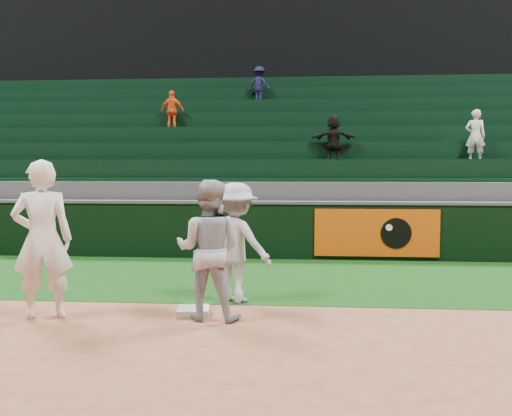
# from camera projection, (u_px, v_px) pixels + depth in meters

# --- Properties ---
(ground) EXTENTS (70.00, 70.00, 0.00)m
(ground) POSITION_uv_depth(u_px,v_px,m) (188.00, 321.00, 7.31)
(ground) COLOR brown
(ground) RESTS_ON ground
(foul_grass) EXTENTS (36.00, 4.20, 0.01)m
(foul_grass) POSITION_uv_depth(u_px,v_px,m) (222.00, 277.00, 10.29)
(foul_grass) COLOR black
(foul_grass) RESTS_ON ground
(upper_deck) EXTENTS (40.00, 12.00, 12.00)m
(upper_deck) POSITION_uv_depth(u_px,v_px,m) (271.00, 73.00, 24.23)
(upper_deck) COLOR black
(upper_deck) RESTS_ON ground
(first_base) EXTENTS (0.47, 0.47, 0.09)m
(first_base) POSITION_uv_depth(u_px,v_px,m) (193.00, 311.00, 7.63)
(first_base) COLOR silver
(first_base) RESTS_ON ground
(first_baseman) EXTENTS (0.88, 0.72, 2.07)m
(first_baseman) POSITION_uv_depth(u_px,v_px,m) (42.00, 240.00, 7.38)
(first_baseman) COLOR white
(first_baseman) RESTS_ON ground
(baserunner) EXTENTS (0.95, 0.77, 1.81)m
(baserunner) POSITION_uv_depth(u_px,v_px,m) (209.00, 250.00, 7.36)
(baserunner) COLOR #A2A5AD
(baserunner) RESTS_ON ground
(base_coach) EXTENTS (1.29, 1.08, 1.74)m
(base_coach) POSITION_uv_depth(u_px,v_px,m) (236.00, 242.00, 8.30)
(base_coach) COLOR #A2A5B0
(base_coach) RESTS_ON foul_grass
(field_wall) EXTENTS (36.00, 0.45, 1.25)m
(field_wall) POSITION_uv_depth(u_px,v_px,m) (237.00, 229.00, 12.43)
(field_wall) COLOR black
(field_wall) RESTS_ON ground
(stadium_seating) EXTENTS (36.00, 5.95, 5.00)m
(stadium_seating) POSITION_uv_depth(u_px,v_px,m) (252.00, 177.00, 16.11)
(stadium_seating) COLOR #3C3C3E
(stadium_seating) RESTS_ON ground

